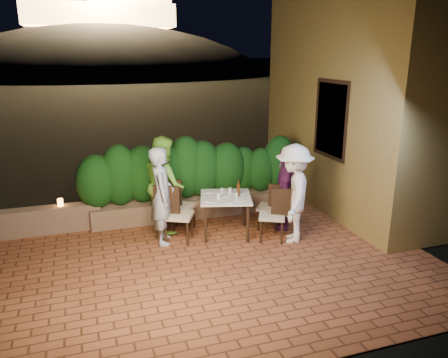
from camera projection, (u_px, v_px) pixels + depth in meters
name	position (u px, v px, depth m)	size (l,w,h in m)	color
ground	(220.00, 267.00, 6.98)	(400.00, 400.00, 0.00)	black
terrace_floor	(211.00, 257.00, 7.45)	(7.00, 6.00, 0.15)	brown
building_wall	(353.00, 91.00, 9.18)	(1.60, 5.00, 5.00)	olive
window_pane	(332.00, 119.00, 8.63)	(0.08, 1.00, 1.40)	black
window_frame	(332.00, 119.00, 8.63)	(0.06, 1.15, 1.55)	black
planter	(195.00, 206.00, 9.07)	(4.20, 0.55, 0.40)	#785E4C
hedge	(195.00, 171.00, 8.86)	(4.00, 0.70, 1.10)	#103D12
parapet	(40.00, 221.00, 8.15)	(2.20, 0.30, 0.50)	#785E4C
hill	(106.00, 103.00, 63.34)	(52.00, 40.00, 22.00)	black
dining_table	(226.00, 215.00, 8.08)	(0.91, 0.91, 0.75)	white
plate_nw	(211.00, 200.00, 7.72)	(0.23, 0.23, 0.01)	white
plate_sw	(209.00, 192.00, 8.21)	(0.20, 0.20, 0.01)	white
plate_ne	(240.00, 200.00, 7.76)	(0.22, 0.22, 0.01)	white
plate_se	(238.00, 193.00, 8.16)	(0.22, 0.22, 0.01)	white
plate_centre	(224.00, 196.00, 7.99)	(0.20, 0.20, 0.01)	white
plate_front	(228.00, 201.00, 7.69)	(0.22, 0.22, 0.01)	white
glass_nw	(219.00, 196.00, 7.81)	(0.07, 0.07, 0.12)	silver
glass_sw	(222.00, 191.00, 8.12)	(0.06, 0.06, 0.10)	silver
glass_ne	(236.00, 195.00, 7.86)	(0.06, 0.06, 0.10)	silver
glass_se	(230.00, 191.00, 8.09)	(0.07, 0.07, 0.12)	silver
beer_bottle	(238.00, 188.00, 7.97)	(0.06, 0.06, 0.29)	#52260D
bowl	(223.00, 191.00, 8.22)	(0.15, 0.15, 0.04)	white
chair_left_front	(179.00, 214.00, 7.76)	(0.48, 0.48, 1.03)	black
chair_left_back	(181.00, 205.00, 8.23)	(0.46, 0.46, 1.00)	black
chair_right_front	(272.00, 214.00, 7.81)	(0.45, 0.45, 0.98)	black
chair_right_back	(269.00, 206.00, 8.31)	(0.42, 0.42, 0.91)	black
diner_blue	(162.00, 196.00, 7.62)	(0.63, 0.42, 1.74)	#A6B9D6
diner_green	(164.00, 184.00, 8.18)	(0.88, 0.69, 1.81)	#7DD442
diner_white	(293.00, 194.00, 7.68)	(1.14, 0.66, 1.77)	white
diner_purple	(285.00, 189.00, 8.25)	(0.93, 0.39, 1.59)	#66236B
parapet_lamp	(60.00, 202.00, 8.18)	(0.10, 0.10, 0.14)	orange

